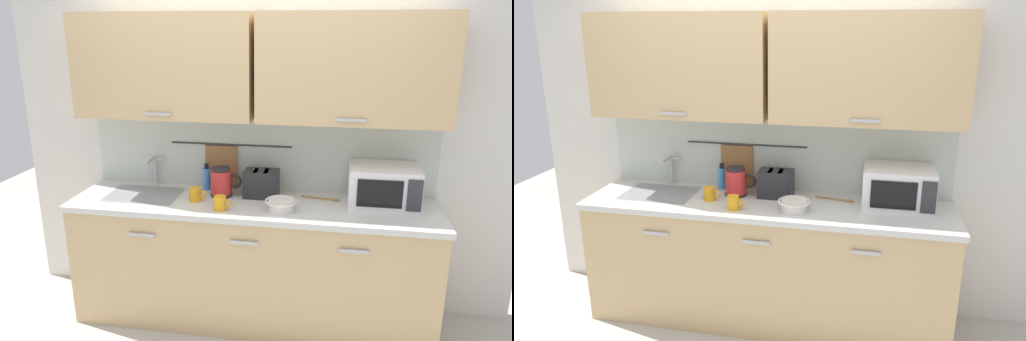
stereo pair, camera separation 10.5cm
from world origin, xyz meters
The scene contains 12 objects.
ground centered at (0.00, 0.00, 0.00)m, with size 8.00×8.00×0.00m, color #B7B2A8.
counter_unit centered at (-0.01, 0.30, 0.46)m, with size 2.53×0.64×0.90m.
back_wall_assembly centered at (0.00, 0.53, 1.52)m, with size 3.70×0.41×2.50m.
sink_faucet centered at (-0.80, 0.53, 1.04)m, with size 0.09×0.17×0.22m.
microwave centered at (0.87, 0.41, 1.04)m, with size 0.46×0.35×0.27m.
electric_kettle centered at (-0.24, 0.40, 1.00)m, with size 0.23×0.16×0.21m.
dish_soap_bottle centered at (-0.38, 0.51, 0.99)m, with size 0.06×0.06×0.20m.
mug_near_sink centered at (-0.39, 0.26, 0.95)m, with size 0.12×0.08×0.09m.
mixing_bowl centered at (0.21, 0.17, 0.94)m, with size 0.21×0.21×0.08m.
toaster centered at (0.04, 0.43, 1.00)m, with size 0.26×0.17×0.19m.
mug_by_kettle centered at (-0.18, 0.12, 0.95)m, with size 0.12×0.08×0.09m.
wooden_spoon centered at (0.49, 0.44, 0.91)m, with size 0.28×0.07×0.01m.
Camera 2 is at (0.66, -2.69, 2.05)m, focal length 33.34 mm.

